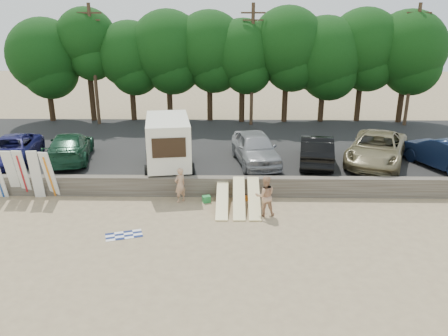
{
  "coord_description": "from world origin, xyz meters",
  "views": [
    {
      "loc": [
        0.47,
        -17.66,
        8.51
      ],
      "look_at": [
        0.11,
        3.0,
        1.48
      ],
      "focal_mm": 35.0,
      "sensor_mm": 36.0,
      "label": 1
    }
  ],
  "objects_px": {
    "car_4": "(377,149)",
    "car_1": "(70,147)",
    "beachgoer_a": "(180,185)",
    "box_trailer": "(168,141)",
    "beachgoer_b": "(265,196)",
    "car_3": "(316,150)",
    "car_2": "(255,148)",
    "car_0": "(12,150)",
    "cooler": "(206,199)",
    "car_5": "(444,153)"
  },
  "relations": [
    {
      "from": "car_2",
      "to": "car_5",
      "type": "relative_size",
      "value": 1.01
    },
    {
      "from": "box_trailer",
      "to": "cooler",
      "type": "height_order",
      "value": "box_trailer"
    },
    {
      "from": "car_5",
      "to": "beachgoer_b",
      "type": "height_order",
      "value": "car_5"
    },
    {
      "from": "cooler",
      "to": "car_5",
      "type": "bearing_deg",
      "value": -4.85
    },
    {
      "from": "car_4",
      "to": "car_1",
      "type": "bearing_deg",
      "value": -156.22
    },
    {
      "from": "car_0",
      "to": "beachgoer_a",
      "type": "relative_size",
      "value": 3.06
    },
    {
      "from": "box_trailer",
      "to": "car_4",
      "type": "xyz_separation_m",
      "value": [
        11.71,
        1.16,
        -0.71
      ]
    },
    {
      "from": "cooler",
      "to": "car_1",
      "type": "bearing_deg",
      "value": 132.11
    },
    {
      "from": "car_0",
      "to": "car_3",
      "type": "height_order",
      "value": "car_3"
    },
    {
      "from": "box_trailer",
      "to": "car_5",
      "type": "xyz_separation_m",
      "value": [
        15.12,
        0.35,
        -0.72
      ]
    },
    {
      "from": "car_0",
      "to": "beachgoer_a",
      "type": "xyz_separation_m",
      "value": [
        10.13,
        -4.01,
        -0.57
      ]
    },
    {
      "from": "box_trailer",
      "to": "beachgoer_b",
      "type": "xyz_separation_m",
      "value": [
        4.98,
        -4.47,
        -1.35
      ]
    },
    {
      "from": "car_1",
      "to": "car_3",
      "type": "bearing_deg",
      "value": 166.91
    },
    {
      "from": "beachgoer_a",
      "to": "car_3",
      "type": "bearing_deg",
      "value": 163.99
    },
    {
      "from": "car_4",
      "to": "cooler",
      "type": "height_order",
      "value": "car_4"
    },
    {
      "from": "car_3",
      "to": "beachgoer_a",
      "type": "relative_size",
      "value": 2.91
    },
    {
      "from": "car_0",
      "to": "car_1",
      "type": "bearing_deg",
      "value": -2.15
    },
    {
      "from": "beachgoer_a",
      "to": "car_2",
      "type": "bearing_deg",
      "value": -178.09
    },
    {
      "from": "box_trailer",
      "to": "car_4",
      "type": "bearing_deg",
      "value": -3.51
    },
    {
      "from": "car_3",
      "to": "car_4",
      "type": "relative_size",
      "value": 0.81
    },
    {
      "from": "car_1",
      "to": "box_trailer",
      "type": "bearing_deg",
      "value": 155.39
    },
    {
      "from": "car_2",
      "to": "car_0",
      "type": "bearing_deg",
      "value": 169.97
    },
    {
      "from": "car_5",
      "to": "car_4",
      "type": "bearing_deg",
      "value": -34.74
    },
    {
      "from": "cooler",
      "to": "car_3",
      "type": "bearing_deg",
      "value": 14.23
    },
    {
      "from": "box_trailer",
      "to": "beachgoer_b",
      "type": "height_order",
      "value": "box_trailer"
    },
    {
      "from": "car_3",
      "to": "beachgoer_b",
      "type": "xyz_separation_m",
      "value": [
        -3.27,
        -5.46,
        -0.59
      ]
    },
    {
      "from": "car_4",
      "to": "cooler",
      "type": "bearing_deg",
      "value": -131.67
    },
    {
      "from": "box_trailer",
      "to": "beachgoer_b",
      "type": "relative_size",
      "value": 2.51
    },
    {
      "from": "cooler",
      "to": "car_2",
      "type": "bearing_deg",
      "value": 38.44
    },
    {
      "from": "car_2",
      "to": "car_3",
      "type": "distance_m",
      "value": 3.45
    },
    {
      "from": "box_trailer",
      "to": "car_2",
      "type": "bearing_deg",
      "value": 3.45
    },
    {
      "from": "car_1",
      "to": "car_4",
      "type": "bearing_deg",
      "value": 167.78
    },
    {
      "from": "car_4",
      "to": "beachgoer_a",
      "type": "height_order",
      "value": "car_4"
    },
    {
      "from": "car_5",
      "to": "beachgoer_b",
      "type": "bearing_deg",
      "value": 4.15
    },
    {
      "from": "beachgoer_a",
      "to": "cooler",
      "type": "distance_m",
      "value": 1.47
    },
    {
      "from": "car_1",
      "to": "beachgoer_b",
      "type": "height_order",
      "value": "car_1"
    },
    {
      "from": "car_0",
      "to": "beachgoer_a",
      "type": "height_order",
      "value": "car_0"
    },
    {
      "from": "car_5",
      "to": "beachgoer_b",
      "type": "distance_m",
      "value": 11.25
    },
    {
      "from": "car_0",
      "to": "beachgoer_b",
      "type": "height_order",
      "value": "car_0"
    },
    {
      "from": "car_4",
      "to": "cooler",
      "type": "relative_size",
      "value": 16.57
    },
    {
      "from": "box_trailer",
      "to": "car_1",
      "type": "height_order",
      "value": "box_trailer"
    },
    {
      "from": "car_4",
      "to": "car_5",
      "type": "relative_size",
      "value": 1.2
    },
    {
      "from": "box_trailer",
      "to": "beachgoer_b",
      "type": "distance_m",
      "value": 6.82
    },
    {
      "from": "car_3",
      "to": "cooler",
      "type": "distance_m",
      "value": 7.37
    },
    {
      "from": "car_3",
      "to": "beachgoer_a",
      "type": "xyz_separation_m",
      "value": [
        -7.31,
        -3.96,
        -0.66
      ]
    },
    {
      "from": "car_0",
      "to": "cooler",
      "type": "height_order",
      "value": "car_0"
    },
    {
      "from": "box_trailer",
      "to": "car_1",
      "type": "distance_m",
      "value": 6.16
    },
    {
      "from": "car_1",
      "to": "car_5",
      "type": "xyz_separation_m",
      "value": [
        21.07,
        -1.04,
        0.05
      ]
    },
    {
      "from": "car_4",
      "to": "beachgoer_a",
      "type": "xyz_separation_m",
      "value": [
        -10.77,
        -4.13,
        -0.7
      ]
    },
    {
      "from": "car_3",
      "to": "car_4",
      "type": "distance_m",
      "value": 3.47
    }
  ]
}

